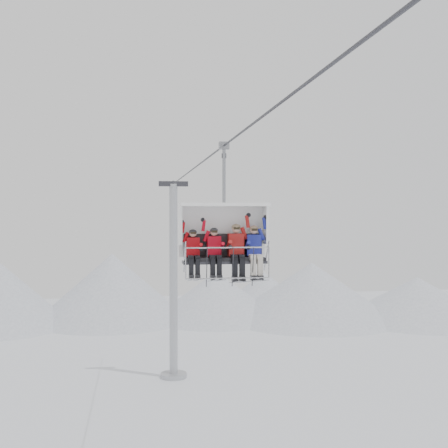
{
  "coord_description": "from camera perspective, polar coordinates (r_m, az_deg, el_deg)",
  "views": [
    {
      "loc": [
        -2.61,
        -16.39,
        11.31
      ],
      "look_at": [
        0.0,
        0.0,
        10.98
      ],
      "focal_mm": 45.0,
      "sensor_mm": 36.0,
      "label": 1
    }
  ],
  "objects": [
    {
      "name": "ridgeline",
      "position": [
        59.05,
        -8.02,
        -7.13
      ],
      "size": [
        72.0,
        21.0,
        7.0
      ],
      "color": "silver",
      "rests_on": "ground"
    },
    {
      "name": "skier_center_right",
      "position": [
        16.52,
        1.27,
        -2.54
      ],
      "size": [
        0.45,
        1.69,
        1.77
      ],
      "color": "#B41D1A",
      "rests_on": "chairlift_carrier"
    },
    {
      "name": "skier_center_left",
      "position": [
        16.41,
        -0.98,
        -2.73
      ],
      "size": [
        0.4,
        1.69,
        1.6
      ],
      "color": "red",
      "rests_on": "chairlift_carrier"
    },
    {
      "name": "chairlift_carrier",
      "position": [
        16.74,
        -0.08,
        -0.85
      ],
      "size": [
        2.63,
        1.17,
        3.98
      ],
      "color": "black",
      "rests_on": "haul_cable"
    },
    {
      "name": "skier_far_left",
      "position": [
        16.33,
        -3.14,
        -2.83
      ],
      "size": [
        0.38,
        1.69,
        1.53
      ],
      "color": "#B00A10",
      "rests_on": "chairlift_carrier"
    },
    {
      "name": "lift_tower_right",
      "position": [
        38.87,
        -5.15,
        -7.06
      ],
      "size": [
        2.0,
        1.8,
        13.48
      ],
      "color": "#A3A5AA",
      "rests_on": "ground"
    },
    {
      "name": "haul_cable",
      "position": [
        16.71,
        -0.0,
        7.97
      ],
      "size": [
        0.06,
        50.0,
        0.06
      ],
      "primitive_type": "cylinder",
      "rotation": [
        1.57,
        0.0,
        0.0
      ],
      "color": "#323237",
      "rests_on": "lift_tower_left"
    },
    {
      "name": "skier_far_right",
      "position": [
        16.62,
        3.1,
        -2.59
      ],
      "size": [
        0.43,
        1.69,
        1.69
      ],
      "color": "navy",
      "rests_on": "chairlift_carrier"
    }
  ]
}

